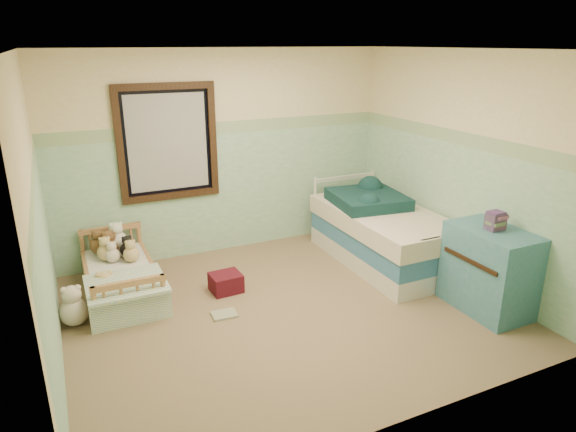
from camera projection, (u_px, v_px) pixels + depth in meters
name	position (u px, v px, depth m)	size (l,w,h in m)	color
floor	(287.00, 310.00, 5.12)	(4.20, 3.60, 0.02)	#746149
ceiling	(286.00, 48.00, 4.29)	(4.20, 3.60, 0.02)	white
wall_back	(225.00, 154.00, 6.25)	(4.20, 0.04, 2.50)	beige
wall_front	(408.00, 263.00, 3.17)	(4.20, 0.04, 2.50)	beige
wall_left	(38.00, 223.00, 3.86)	(0.04, 3.60, 2.50)	beige
wall_right	(460.00, 168.00, 5.55)	(0.04, 3.60, 2.50)	beige
wainscot_mint	(227.00, 193.00, 6.40)	(4.20, 0.01, 1.50)	#7CB38D
border_strip	(224.00, 128.00, 6.13)	(4.20, 0.01, 0.15)	#45784D
window_frame	(168.00, 143.00, 5.87)	(1.16, 0.06, 1.36)	black
window_blinds	(168.00, 143.00, 5.87)	(0.92, 0.01, 1.12)	#B9B9B7
toddler_bed_frame	(122.00, 286.00, 5.40)	(0.69, 1.39, 0.18)	#A07444
toddler_mattress	(121.00, 273.00, 5.35)	(0.63, 1.33, 0.12)	silver
patchwork_quilt	(126.00, 284.00, 4.96)	(0.75, 0.69, 0.03)	#7CA9D8
plush_bed_brown	(99.00, 246.00, 5.67)	(0.20, 0.20, 0.20)	brown
plush_bed_white	(117.00, 241.00, 5.74)	(0.23, 0.23, 0.23)	white
plush_bed_tan	(106.00, 252.00, 5.50)	(0.18, 0.18, 0.18)	#D5B578
plush_bed_dark	(128.00, 250.00, 5.60)	(0.17, 0.17, 0.17)	black
plush_floor_cream	(74.00, 312.00, 4.80)	(0.27, 0.27, 0.27)	beige
plush_floor_tan	(106.00, 293.00, 5.17)	(0.25, 0.25, 0.25)	#D5B578
twin_bed_frame	(382.00, 253.00, 6.18)	(0.95, 1.91, 0.22)	white
twin_boxspring	(383.00, 237.00, 6.11)	(0.95, 1.91, 0.22)	#245180
twin_mattress	(384.00, 220.00, 6.03)	(0.99, 1.95, 0.22)	beige
teal_blanket	(368.00, 199.00, 6.21)	(0.81, 0.86, 0.14)	#0E3A3B
dresser	(489.00, 270.00, 5.00)	(0.53, 0.85, 0.85)	#2D7180
book_stack	(495.00, 221.00, 4.84)	(0.17, 0.13, 0.17)	brown
red_pillow	(226.00, 283.00, 5.46)	(0.32, 0.28, 0.20)	maroon
floor_book	(224.00, 314.00, 4.99)	(0.24, 0.19, 0.02)	gold
extra_plush_0	(109.00, 248.00, 5.59)	(0.21, 0.21, 0.21)	brown
extra_plush_1	(115.00, 243.00, 5.76)	(0.19, 0.19, 0.19)	beige
extra_plush_2	(113.00, 255.00, 5.46)	(0.16, 0.16, 0.16)	beige
extra_plush_3	(131.00, 254.00, 5.47)	(0.17, 0.17, 0.17)	#D5B578
extra_plush_4	(112.00, 246.00, 5.68)	(0.17, 0.17, 0.17)	brown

